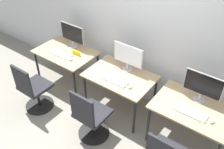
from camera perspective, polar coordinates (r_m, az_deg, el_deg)
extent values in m
plane|color=gray|center=(4.14, -1.21, -10.46)|extent=(20.00, 20.00, 0.00)
cube|color=#B7BCC1|center=(3.88, 6.34, 11.58)|extent=(12.00, 0.05, 2.80)
cube|color=tan|center=(4.55, -10.56, 5.07)|extent=(1.06, 0.73, 0.02)
cylinder|color=black|center=(4.90, -16.64, 1.64)|extent=(0.04, 0.04, 0.68)
cylinder|color=black|center=(4.29, -8.47, -2.70)|extent=(0.04, 0.04, 0.68)
cylinder|color=black|center=(5.22, -11.43, 4.88)|extent=(0.04, 0.04, 0.68)
cylinder|color=black|center=(4.65, -3.19, 1.25)|extent=(0.04, 0.04, 0.68)
cylinder|color=#B2B2B7|center=(4.66, -8.81, 6.35)|extent=(0.16, 0.16, 0.01)
cylinder|color=#B2B2B7|center=(4.63, -8.88, 6.99)|extent=(0.04, 0.04, 0.11)
cube|color=#B2B2B7|center=(4.53, -9.08, 9.30)|extent=(0.51, 0.01, 0.33)
cube|color=black|center=(4.53, -9.16, 9.25)|extent=(0.49, 0.01, 0.31)
cube|color=silver|center=(4.47, -11.65, 4.65)|extent=(0.43, 0.17, 0.02)
ellipsoid|color=silver|center=(4.28, -9.41, 3.45)|extent=(0.06, 0.09, 0.03)
cylinder|color=black|center=(4.55, -16.15, -6.70)|extent=(0.48, 0.48, 0.03)
cylinder|color=black|center=(4.41, -16.60, -4.75)|extent=(0.04, 0.04, 0.38)
cube|color=#232328|center=(4.28, -17.10, -2.58)|extent=(0.44, 0.44, 0.05)
cube|color=#232328|center=(4.05, -19.88, -1.34)|extent=(0.40, 0.04, 0.44)
cube|color=tan|center=(3.89, 1.91, -0.36)|extent=(1.06, 0.73, 0.02)
cylinder|color=black|center=(4.16, -6.12, -3.94)|extent=(0.04, 0.04, 0.68)
cylinder|color=black|center=(3.74, 5.12, -9.67)|extent=(0.04, 0.04, 0.68)
cylinder|color=black|center=(4.53, -0.89, 0.22)|extent=(0.04, 0.04, 0.68)
cylinder|color=black|center=(4.15, 9.76, -4.49)|extent=(0.04, 0.04, 0.68)
cylinder|color=#B2B2B7|center=(4.01, 3.53, 1.23)|extent=(0.16, 0.16, 0.01)
cylinder|color=#B2B2B7|center=(3.98, 3.56, 1.93)|extent=(0.04, 0.04, 0.11)
cube|color=#B2B2B7|center=(3.87, 3.71, 4.49)|extent=(0.51, 0.01, 0.33)
cube|color=silver|center=(3.86, 3.65, 4.44)|extent=(0.49, 0.01, 0.31)
cube|color=silver|center=(3.78, 0.57, -1.23)|extent=(0.43, 0.17, 0.02)
ellipsoid|color=silver|center=(3.65, 4.15, -2.84)|extent=(0.06, 0.09, 0.03)
cylinder|color=black|center=(3.97, -4.12, -13.09)|extent=(0.48, 0.48, 0.03)
cylinder|color=black|center=(3.81, -4.25, -11.09)|extent=(0.04, 0.04, 0.38)
cube|color=#232328|center=(3.65, -4.41, -8.82)|extent=(0.44, 0.44, 0.05)
cube|color=#232328|center=(3.38, -6.82, -7.86)|extent=(0.40, 0.04, 0.44)
cube|color=tan|center=(3.53, 18.15, -7.34)|extent=(1.06, 0.73, 0.02)
cylinder|color=black|center=(3.67, 8.27, -11.19)|extent=(0.04, 0.04, 0.68)
cylinder|color=black|center=(4.08, 12.65, -5.74)|extent=(0.04, 0.04, 0.68)
cylinder|color=#B2B2B7|center=(3.65, 19.23, -5.49)|extent=(0.16, 0.16, 0.01)
cylinder|color=#B2B2B7|center=(3.61, 19.42, -4.78)|extent=(0.04, 0.04, 0.11)
cube|color=#B2B2B7|center=(3.49, 20.14, -2.17)|extent=(0.51, 0.01, 0.33)
cube|color=black|center=(3.48, 20.09, -2.24)|extent=(0.49, 0.01, 0.31)
cube|color=silver|center=(3.43, 17.51, -8.18)|extent=(0.43, 0.17, 0.02)
ellipsoid|color=silver|center=(3.39, 21.92, -9.86)|extent=(0.06, 0.09, 0.03)
cube|color=yellow|center=(4.40, -8.16, 4.93)|extent=(0.16, 0.03, 0.08)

